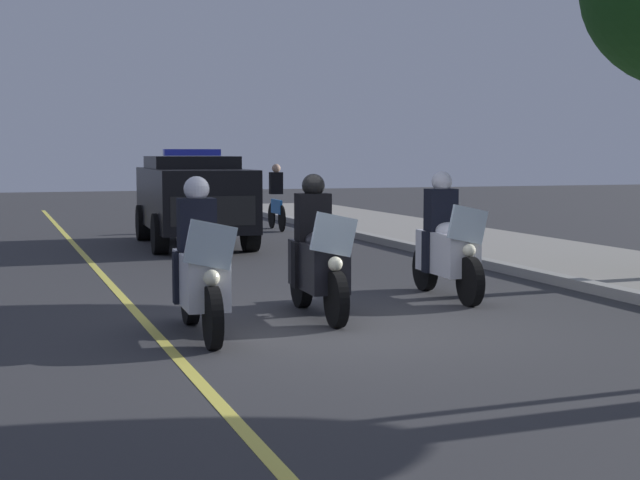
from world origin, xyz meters
name	(u,v)px	position (x,y,z in m)	size (l,w,h in m)	color
ground_plane	(349,326)	(0.00, 0.00, 0.00)	(80.00, 80.00, 0.00)	#333335
lane_stripe_center	(160,338)	(0.00, -2.17, 0.00)	(48.00, 0.12, 0.01)	#E0D14C
police_motorcycle_lead_left	(200,271)	(-0.01, -1.72, 0.70)	(2.14, 0.59, 1.72)	black
police_motorcycle_lead_right	(317,259)	(-0.75, -0.13, 0.70)	(2.14, 0.59, 1.72)	black
police_motorcycle_trailing	(446,247)	(-1.59, 2.01, 0.70)	(2.14, 0.59, 1.72)	black
police_suv	(193,196)	(-10.00, 0.23, 1.07)	(4.99, 2.26, 2.05)	black
cyclist_background	(276,197)	(-13.38, 3.07, 0.84)	(1.76, 0.33, 1.69)	black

